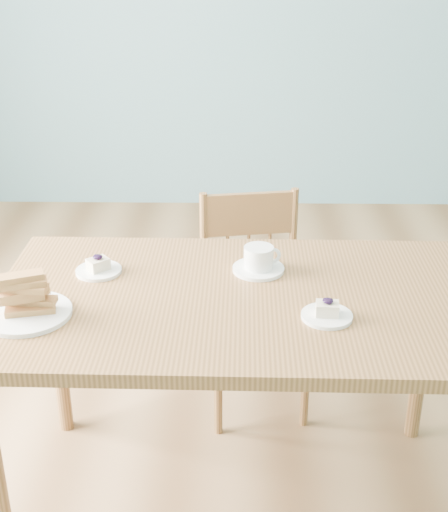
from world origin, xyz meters
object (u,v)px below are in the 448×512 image
(dining_chair, at_px, (254,304))
(cheesecake_plate_far, at_px, (98,268))
(cheesecake_plate_near, at_px, (327,313))
(dining_table, at_px, (238,318))
(biscotti_plate, at_px, (25,302))
(coffee_cup, at_px, (259,261))

(dining_chair, bearing_deg, cheesecake_plate_far, -149.65)
(cheesecake_plate_near, bearing_deg, dining_chair, 104.79)
(dining_table, bearing_deg, cheesecake_plate_near, -26.51)
(cheesecake_plate_near, xyz_separation_m, cheesecake_plate_far, (-0.65, 0.26, -0.00))
(cheesecake_plate_near, height_order, biscotti_plate, biscotti_plate)
(dining_chair, bearing_deg, coffee_cup, -99.14)
(cheesecake_plate_near, height_order, coffee_cup, coffee_cup)
(dining_chair, height_order, cheesecake_plate_far, dining_chair)
(coffee_cup, bearing_deg, biscotti_plate, -170.56)
(dining_table, bearing_deg, biscotti_plate, -167.13)
(dining_chair, bearing_deg, cheesecake_plate_near, -84.54)
(dining_table, distance_m, dining_chair, 0.60)
(dining_chair, xyz_separation_m, cheesecake_plate_near, (0.17, -0.66, 0.34))
(dining_table, xyz_separation_m, coffee_cup, (0.06, 0.16, 0.11))
(cheesecake_plate_far, relative_size, coffee_cup, 0.88)
(dining_table, xyz_separation_m, dining_chair, (0.06, 0.54, -0.25))
(cheesecake_plate_far, distance_m, biscotti_plate, 0.30)
(dining_chair, height_order, biscotti_plate, biscotti_plate)
(dining_chair, relative_size, coffee_cup, 5.25)
(dining_chair, bearing_deg, biscotti_plate, -142.80)
(coffee_cup, bearing_deg, cheesecake_plate_far, 167.57)
(cheesecake_plate_near, bearing_deg, coffee_cup, 121.65)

